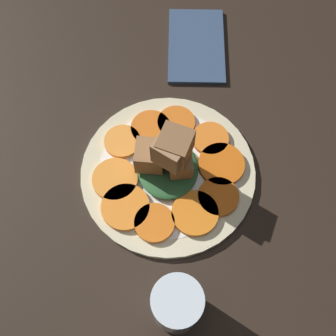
# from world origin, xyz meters

# --- Properties ---
(table_slab) EXTENTS (1.20, 1.20, 0.02)m
(table_slab) POSITION_xyz_m (0.00, 0.00, 0.01)
(table_slab) COLOR black
(table_slab) RESTS_ON ground
(plate) EXTENTS (0.29, 0.29, 0.01)m
(plate) POSITION_xyz_m (0.00, 0.00, 0.03)
(plate) COLOR beige
(plate) RESTS_ON table_slab
(carrot_slice_0) EXTENTS (0.06, 0.06, 0.01)m
(carrot_slice_0) POSITION_xyz_m (0.05, 0.08, 0.04)
(carrot_slice_0) COLOR #D56013
(carrot_slice_0) RESTS_ON plate
(carrot_slice_1) EXTENTS (0.08, 0.08, 0.01)m
(carrot_slice_1) POSITION_xyz_m (-0.01, 0.09, 0.04)
(carrot_slice_1) COLOR #D56013
(carrot_slice_1) RESTS_ON plate
(carrot_slice_2) EXTENTS (0.06, 0.06, 0.01)m
(carrot_slice_2) POSITION_xyz_m (-0.06, 0.07, 0.04)
(carrot_slice_2) COLOR orange
(carrot_slice_2) RESTS_ON plate
(carrot_slice_3) EXTENTS (0.06, 0.06, 0.01)m
(carrot_slice_3) POSITION_xyz_m (-0.09, 0.01, 0.04)
(carrot_slice_3) COLOR orange
(carrot_slice_3) RESTS_ON plate
(carrot_slice_4) EXTENTS (0.07, 0.07, 0.01)m
(carrot_slice_4) POSITION_xyz_m (-0.08, -0.03, 0.04)
(carrot_slice_4) COLOR orange
(carrot_slice_4) RESTS_ON plate
(carrot_slice_5) EXTENTS (0.06, 0.06, 0.01)m
(carrot_slice_5) POSITION_xyz_m (-0.05, -0.08, 0.04)
(carrot_slice_5) COLOR orange
(carrot_slice_5) RESTS_ON plate
(carrot_slice_6) EXTENTS (0.07, 0.07, 0.01)m
(carrot_slice_6) POSITION_xyz_m (0.02, -0.08, 0.04)
(carrot_slice_6) COLOR orange
(carrot_slice_6) RESTS_ON plate
(carrot_slice_7) EXTENTS (0.08, 0.08, 0.01)m
(carrot_slice_7) POSITION_xyz_m (0.07, -0.07, 0.04)
(carrot_slice_7) COLOR orange
(carrot_slice_7) RESTS_ON plate
(carrot_slice_8) EXTENTS (0.06, 0.06, 0.01)m
(carrot_slice_8) POSITION_xyz_m (0.09, -0.02, 0.04)
(carrot_slice_8) COLOR orange
(carrot_slice_8) RESTS_ON plate
(carrot_slice_9) EXTENTS (0.07, 0.07, 0.01)m
(carrot_slice_9) POSITION_xyz_m (0.07, 0.04, 0.04)
(carrot_slice_9) COLOR orange
(carrot_slice_9) RESTS_ON plate
(center_pile) EXTENTS (0.11, 0.10, 0.11)m
(center_pile) POSITION_xyz_m (0.00, -0.00, 0.08)
(center_pile) COLOR #2D6033
(center_pile) RESTS_ON plate
(fork) EXTENTS (0.17, 0.07, 0.00)m
(fork) POSITION_xyz_m (-0.00, -0.06, 0.03)
(fork) COLOR silver
(fork) RESTS_ON plate
(water_glass) EXTENTS (0.07, 0.07, 0.10)m
(water_glass) POSITION_xyz_m (0.21, 0.02, 0.07)
(water_glass) COLOR silver
(water_glass) RESTS_ON table_slab
(napkin) EXTENTS (0.18, 0.11, 0.01)m
(napkin) POSITION_xyz_m (-0.27, 0.05, 0.02)
(napkin) COLOR #334766
(napkin) RESTS_ON table_slab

